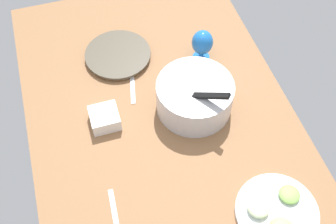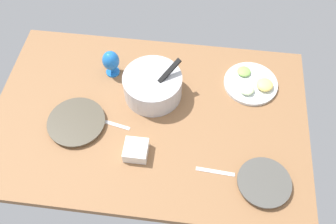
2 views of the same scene
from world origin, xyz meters
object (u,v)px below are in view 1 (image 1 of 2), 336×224
at_px(dinner_plate_left, 118,55).
at_px(square_bowl_white, 105,118).
at_px(fruit_platter, 277,213).
at_px(hurricane_glass_blue, 202,43).
at_px(mixing_bowl, 195,96).

height_order(dinner_plate_left, square_bowl_white, square_bowl_white).
height_order(fruit_platter, hurricane_glass_blue, hurricane_glass_blue).
distance_m(mixing_bowl, hurricane_glass_blue, 0.27).
height_order(dinner_plate_left, fruit_platter, fruit_platter).
bearing_deg(fruit_platter, dinner_plate_left, -157.86).
distance_m(dinner_plate_left, fruit_platter, 0.94).
bearing_deg(mixing_bowl, dinner_plate_left, -146.92).
distance_m(mixing_bowl, fruit_platter, 0.53).
xyz_separation_m(fruit_platter, hurricane_glass_blue, (-0.76, -0.01, 0.08)).
height_order(mixing_bowl, square_bowl_white, mixing_bowl).
xyz_separation_m(hurricane_glass_blue, square_bowl_white, (0.21, -0.47, -0.06)).
bearing_deg(hurricane_glass_blue, fruit_platter, 0.38).
bearing_deg(mixing_bowl, square_bowl_white, -95.09).
height_order(dinner_plate_left, mixing_bowl, mixing_bowl).
relative_size(hurricane_glass_blue, square_bowl_white, 1.40).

